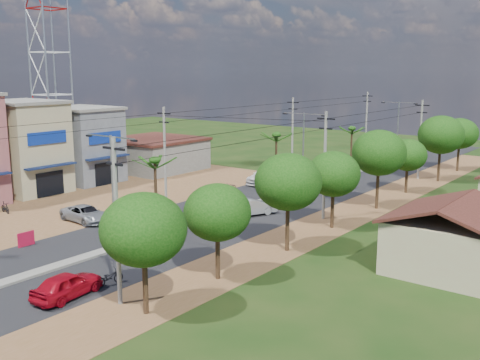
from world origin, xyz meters
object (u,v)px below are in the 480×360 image
object	(u,v)px
roadside_sign	(26,239)
car_parked_dark	(88,214)
car_red_near	(67,285)
moto_rider_east	(109,278)
car_white_far	(265,176)
car_parked_silver	(85,214)
car_silver_mid	(251,207)

from	to	relation	value
roadside_sign	car_parked_dark	bearing A→B (deg)	105.84
car_red_near	moto_rider_east	world-z (taller)	car_red_near
car_white_far	moto_rider_east	world-z (taller)	car_white_far
car_parked_dark	moto_rider_east	bearing A→B (deg)	-113.57
car_parked_dark	moto_rider_east	distance (m)	14.89
car_white_far	roadside_sign	bearing A→B (deg)	-97.82
car_parked_silver	car_parked_dark	xyz separation A→B (m)	(0.00, 0.26, 0.00)
car_red_near	moto_rider_east	bearing A→B (deg)	-106.25
roadside_sign	car_silver_mid	bearing A→B (deg)	65.26
car_parked_silver	car_parked_dark	world-z (taller)	car_parked_dark
car_white_far	car_parked_dark	distance (m)	21.96
car_parked_silver	roadside_sign	world-z (taller)	car_parked_silver
car_red_near	moto_rider_east	xyz separation A→B (m)	(0.42, 2.55, -0.25)
car_white_far	roadside_sign	world-z (taller)	car_white_far
car_parked_dark	roadside_sign	bearing A→B (deg)	-154.43
car_white_far	car_parked_dark	bearing A→B (deg)	-103.36
car_parked_dark	moto_rider_east	world-z (taller)	car_parked_dark
roadside_sign	car_parked_silver	bearing A→B (deg)	106.45
car_silver_mid	car_parked_silver	xyz separation A→B (m)	(-9.53, -9.95, -0.09)
car_silver_mid	car_white_far	size ratio (longest dim) A/B	0.82
car_silver_mid	car_parked_silver	bearing A→B (deg)	70.07
car_white_far	car_parked_silver	world-z (taller)	car_white_far
car_silver_mid	car_white_far	distance (m)	14.02
car_white_far	car_parked_dark	xyz separation A→B (m)	(-2.50, -21.81, -0.14)
moto_rider_east	car_silver_mid	bearing A→B (deg)	-72.63
car_red_near	car_parked_silver	size ratio (longest dim) A/B	0.89
car_red_near	moto_rider_east	size ratio (longest dim) A/B	2.35
car_white_far	car_parked_silver	size ratio (longest dim) A/B	1.17
car_silver_mid	car_parked_dark	bearing A→B (deg)	69.30
car_parked_silver	moto_rider_east	size ratio (longest dim) A/B	2.65
car_parked_silver	roadside_sign	bearing A→B (deg)	-160.09
car_red_near	car_silver_mid	bearing A→B (deg)	-89.75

